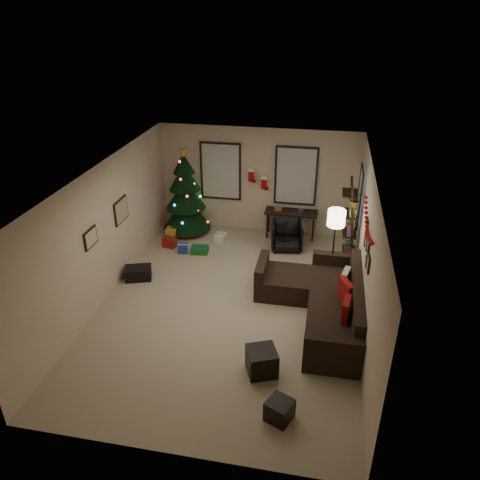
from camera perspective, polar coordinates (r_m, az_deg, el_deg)
name	(u,v)px	position (r m, az deg, el deg)	size (l,w,h in m)	color
floor	(229,304)	(9.30, -1.32, -7.93)	(7.00, 7.00, 0.00)	tan
ceiling	(228,176)	(8.05, -1.52, 7.95)	(7.00, 7.00, 0.00)	white
wall_back	(258,181)	(11.75, 2.22, 7.32)	(5.00, 5.00, 0.00)	beige
wall_front	(167,379)	(5.85, -8.97, -16.56)	(5.00, 5.00, 0.00)	beige
wall_left	(104,233)	(9.40, -16.49, 0.81)	(7.00, 7.00, 0.00)	beige
wall_right	(367,257)	(8.48, 15.35, -2.05)	(7.00, 7.00, 0.00)	beige
window_back_left	(221,171)	(11.82, -2.39, 8.48)	(1.05, 0.06, 1.50)	#728CB2
window_back_right	(296,176)	(11.55, 6.91, 7.85)	(1.05, 0.06, 1.50)	#728CB2
window_right_wall	(360,196)	(10.72, 14.63, 5.28)	(0.06, 0.90, 1.30)	#728CB2
christmas_tree	(186,198)	(11.84, -6.74, 5.23)	(1.23, 1.23, 2.29)	black
presents	(188,242)	(11.45, -6.48, -0.19)	(1.50, 1.01, 0.28)	maroon
sofa	(323,301)	(9.01, 10.16, -7.44)	(2.05, 2.97, 0.91)	black
pillow_red_a	(346,310)	(8.26, 12.95, -8.40)	(0.11, 0.41, 0.41)	maroon
pillow_red_b	(346,292)	(8.73, 12.91, -6.25)	(0.12, 0.44, 0.44)	maroon
pillow_cream	(345,279)	(9.14, 12.88, -4.69)	(0.11, 0.37, 0.37)	beige
ottoman_near	(262,361)	(7.70, 2.70, -14.72)	(0.46, 0.46, 0.44)	black
ottoman_far	(279,410)	(7.08, 4.89, -20.19)	(0.35, 0.35, 0.33)	black
desk	(291,214)	(11.67, 6.32, 3.17)	(1.31, 0.47, 0.70)	black
desk_chair	(287,235)	(11.20, 5.80, 0.57)	(0.68, 0.63, 0.70)	black
bookshelf	(351,227)	(10.35, 13.50, 1.56)	(0.30, 0.60, 2.07)	black
potted_plant	(355,197)	(9.84, 14.02, 5.15)	(0.40, 0.35, 0.44)	#4C4C4C
floor_lamp	(336,223)	(9.49, 11.75, 2.08)	(0.36, 0.36, 1.69)	black
art_map	(121,211)	(9.99, -14.48, 3.55)	(0.04, 0.60, 0.50)	black
art_abstract	(91,238)	(8.90, -17.97, 0.24)	(0.04, 0.45, 0.35)	black
gallery	(367,248)	(8.31, 15.43, -0.95)	(0.03, 1.25, 0.54)	black
garland	(368,223)	(8.25, 15.51, 1.99)	(0.08, 1.90, 0.30)	#A5140C
stocking_left	(252,175)	(11.59, 1.44, 8.01)	(0.20, 0.05, 0.36)	#990F0C
stocking_right	(264,183)	(11.56, 3.02, 7.08)	(0.20, 0.05, 0.36)	#990F0C
storage_bin	(138,273)	(10.27, -12.45, -4.01)	(0.55, 0.37, 0.28)	black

